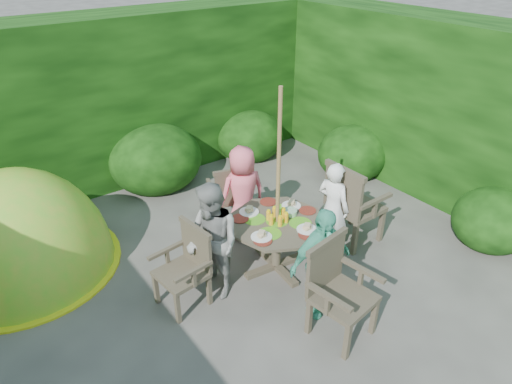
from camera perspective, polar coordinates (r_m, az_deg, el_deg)
ground at (r=4.81m, az=-0.53°, el=-16.63°), size 60.00×60.00×0.00m
hedge_enclosure at (r=4.99m, az=-9.63°, el=2.78°), size 9.00×9.00×2.50m
patio_table at (r=5.19m, az=2.66°, el=-4.59°), size 1.24×1.24×0.79m
parasol_pole at (r=4.90m, az=2.78°, el=0.67°), size 0.05×0.05×2.20m
garden_chair_right at (r=5.76m, az=11.82°, el=-1.39°), size 0.57×0.64×1.06m
garden_chair_left at (r=4.85m, az=-8.68°, el=-9.10°), size 0.52×0.57×0.86m
garden_chair_back at (r=6.04m, az=-3.20°, el=-0.29°), size 0.63×0.59×0.86m
garden_chair_front at (r=4.52m, az=10.10°, el=-11.76°), size 0.65×0.60×0.97m
child_right at (r=5.58m, az=9.56°, el=-1.90°), size 0.37×0.48×1.18m
child_left at (r=4.81m, az=-5.42°, el=-6.26°), size 0.53×0.66×1.32m
child_back at (r=5.73m, az=-1.68°, el=-0.14°), size 0.67×0.51×1.25m
child_front at (r=4.64m, az=8.07°, el=-8.74°), size 0.75×0.37×1.23m
dome_tent at (r=6.15m, az=-26.64°, el=-8.43°), size 2.55×2.55×2.47m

